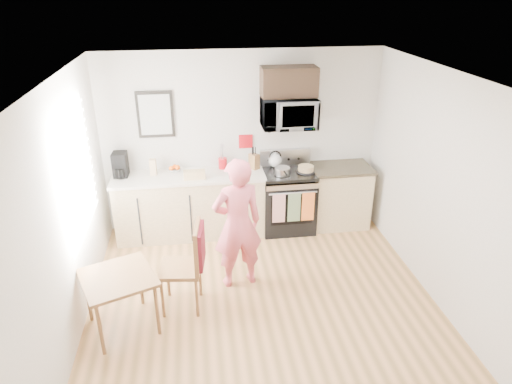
{
  "coord_description": "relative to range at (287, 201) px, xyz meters",
  "views": [
    {
      "loc": [
        -0.69,
        -3.99,
        3.43
      ],
      "look_at": [
        0.02,
        1.0,
        1.08
      ],
      "focal_mm": 32.0,
      "sensor_mm": 36.0,
      "label": 1
    }
  ],
  "objects": [
    {
      "name": "floor",
      "position": [
        -0.63,
        -1.98,
        -0.44
      ],
      "size": [
        4.6,
        4.6,
        0.0
      ],
      "primitive_type": "plane",
      "color": "olive",
      "rests_on": "ground"
    },
    {
      "name": "back_wall",
      "position": [
        -0.63,
        0.32,
        0.86
      ],
      "size": [
        4.0,
        0.04,
        2.6
      ],
      "primitive_type": "cube",
      "color": "beige",
      "rests_on": "floor"
    },
    {
      "name": "left_wall",
      "position": [
        -2.63,
        -1.98,
        0.86
      ],
      "size": [
        0.04,
        4.6,
        2.6
      ],
      "primitive_type": "cube",
      "color": "beige",
      "rests_on": "floor"
    },
    {
      "name": "right_wall",
      "position": [
        1.37,
        -1.98,
        0.86
      ],
      "size": [
        0.04,
        4.6,
        2.6
      ],
      "primitive_type": "cube",
      "color": "beige",
      "rests_on": "floor"
    },
    {
      "name": "ceiling",
      "position": [
        -0.63,
        -1.98,
        2.16
      ],
      "size": [
        4.0,
        4.6,
        0.04
      ],
      "primitive_type": "cube",
      "color": "white",
      "rests_on": "back_wall"
    },
    {
      "name": "window",
      "position": [
        -2.59,
        -1.18,
        1.11
      ],
      "size": [
        0.06,
        1.4,
        1.5
      ],
      "color": "white",
      "rests_on": "left_wall"
    },
    {
      "name": "cabinet_left",
      "position": [
        -1.43,
        0.02,
        0.01
      ],
      "size": [
        2.1,
        0.6,
        0.9
      ],
      "primitive_type": "cube",
      "color": "tan",
      "rests_on": "floor"
    },
    {
      "name": "countertop_left",
      "position": [
        -1.43,
        0.02,
        0.48
      ],
      "size": [
        2.14,
        0.64,
        0.04
      ],
      "primitive_type": "cube",
      "color": "beige",
      "rests_on": "cabinet_left"
    },
    {
      "name": "cabinet_right",
      "position": [
        0.8,
        0.02,
        0.01
      ],
      "size": [
        0.84,
        0.6,
        0.9
      ],
      "primitive_type": "cube",
      "color": "tan",
      "rests_on": "floor"
    },
    {
      "name": "countertop_right",
      "position": [
        0.8,
        0.02,
        0.48
      ],
      "size": [
        0.88,
        0.64,
        0.04
      ],
      "primitive_type": "cube",
      "color": "black",
      "rests_on": "cabinet_right"
    },
    {
      "name": "range",
      "position": [
        0.0,
        0.0,
        0.0
      ],
      "size": [
        0.76,
        0.7,
        1.16
      ],
      "color": "black",
      "rests_on": "floor"
    },
    {
      "name": "microwave",
      "position": [
        -0.0,
        0.1,
        1.32
      ],
      "size": [
        0.76,
        0.51,
        0.42
      ],
      "primitive_type": "imported",
      "color": "#B1B1B6",
      "rests_on": "back_wall"
    },
    {
      "name": "upper_cabinet",
      "position": [
        -0.0,
        0.15,
        1.74
      ],
      "size": [
        0.76,
        0.35,
        0.4
      ],
      "primitive_type": "cube",
      "color": "black",
      "rests_on": "back_wall"
    },
    {
      "name": "wall_art",
      "position": [
        -1.83,
        0.3,
        1.31
      ],
      "size": [
        0.5,
        0.04,
        0.65
      ],
      "color": "black",
      "rests_on": "back_wall"
    },
    {
      "name": "wall_trivet",
      "position": [
        -0.58,
        0.31,
        0.86
      ],
      "size": [
        0.2,
        0.02,
        0.2
      ],
      "primitive_type": "cube",
      "color": "#A10D16",
      "rests_on": "back_wall"
    },
    {
      "name": "person",
      "position": [
        -0.87,
        -1.29,
        0.39
      ],
      "size": [
        0.67,
        0.5,
        1.65
      ],
      "primitive_type": "imported",
      "rotation": [
        0.0,
        0.0,
        3.34
      ],
      "color": "#E43E50",
      "rests_on": "floor"
    },
    {
      "name": "dining_table",
      "position": [
        -2.19,
        -1.92,
        0.15
      ],
      "size": [
        0.8,
        0.8,
        0.66
      ],
      "rotation": [
        0.0,
        0.0,
        0.39
      ],
      "color": "brown",
      "rests_on": "floor"
    },
    {
      "name": "chair",
      "position": [
        -1.41,
        -1.66,
        0.24
      ],
      "size": [
        0.54,
        0.5,
        1.06
      ],
      "rotation": [
        0.0,
        0.0,
        -0.12
      ],
      "color": "brown",
      "rests_on": "floor"
    },
    {
      "name": "knife_block",
      "position": [
        -0.48,
        0.14,
        0.61
      ],
      "size": [
        0.16,
        0.17,
        0.22
      ],
      "primitive_type": "cube",
      "rotation": [
        0.0,
        0.0,
        0.58
      ],
      "color": "brown",
      "rests_on": "countertop_left"
    },
    {
      "name": "utensil_crock",
      "position": [
        -0.93,
        0.21,
        0.65
      ],
      "size": [
        0.12,
        0.12,
        0.37
      ],
      "color": "#A10D16",
      "rests_on": "countertop_left"
    },
    {
      "name": "fruit_bowl",
      "position": [
        -1.62,
        0.19,
        0.54
      ],
      "size": [
        0.2,
        0.2,
        0.09
      ],
      "color": "silver",
      "rests_on": "countertop_left"
    },
    {
      "name": "milk_carton",
      "position": [
        -1.91,
        0.1,
        0.62
      ],
      "size": [
        0.09,
        0.09,
        0.23
      ],
      "primitive_type": "cube",
      "rotation": [
        0.0,
        0.0,
        -0.08
      ],
      "color": "tan",
      "rests_on": "countertop_left"
    },
    {
      "name": "coffee_maker",
      "position": [
        -2.36,
        0.12,
        0.66
      ],
      "size": [
        0.2,
        0.29,
        0.34
      ],
      "rotation": [
        0.0,
        0.0,
        -0.05
      ],
      "color": "black",
      "rests_on": "countertop_left"
    },
    {
      "name": "bread_bag",
      "position": [
        -1.35,
        -0.11,
        0.56
      ],
      "size": [
        0.3,
        0.14,
        0.11
      ],
      "primitive_type": "cube",
      "rotation": [
        0.0,
        0.0,
        0.01
      ],
      "color": "tan",
      "rests_on": "countertop_left"
    },
    {
      "name": "cake",
      "position": [
        0.24,
        -0.06,
        0.53
      ],
      "size": [
        0.27,
        0.27,
        0.09
      ],
      "color": "black",
      "rests_on": "range"
    },
    {
      "name": "kettle",
      "position": [
        -0.16,
        0.19,
        0.6
      ],
      "size": [
        0.2,
        0.2,
        0.25
      ],
      "color": "silver",
      "rests_on": "range"
    },
    {
      "name": "pot",
      "position": [
        -0.11,
        -0.12,
        0.54
      ],
      "size": [
        0.22,
        0.37,
        0.11
      ],
      "rotation": [
        0.0,
        0.0,
        0.04
      ],
      "color": "#B1B1B6",
      "rests_on": "range"
    }
  ]
}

